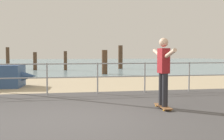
{
  "coord_description": "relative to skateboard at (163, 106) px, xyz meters",
  "views": [
    {
      "loc": [
        -0.42,
        -5.6,
        1.37
      ],
      "look_at": [
        1.04,
        2.0,
        0.9
      ],
      "focal_mm": 44.94,
      "sensor_mm": 36.0,
      "label": 1
    }
  ],
  "objects": [
    {
      "name": "skateboard",
      "position": [
        0.0,
        0.0,
        0.0
      ],
      "size": [
        0.22,
        0.8,
        0.08
      ],
      "color": "brown",
      "rests_on": "ground"
    },
    {
      "name": "groyne_post_2",
      "position": [
        -4.32,
        16.64,
        0.66
      ],
      "size": [
        0.3,
        0.3,
        1.45
      ],
      "primitive_type": "cylinder",
      "color": "#513826",
      "rests_on": "ground"
    },
    {
      "name": "ground_plane",
      "position": [
        -2.08,
        -1.8,
        -0.07
      ],
      "size": [
        24.0,
        10.0,
        0.04
      ],
      "primitive_type": "cube",
      "color": "#474444",
      "rests_on": "ground"
    },
    {
      "name": "beach_strip",
      "position": [
        -2.08,
        6.2,
        -0.07
      ],
      "size": [
        24.0,
        6.0,
        0.04
      ],
      "primitive_type": "cube",
      "color": "tan",
      "rests_on": "ground"
    },
    {
      "name": "sea_surface",
      "position": [
        -2.08,
        34.2,
        -0.07
      ],
      "size": [
        72.0,
        50.0,
        0.04
      ],
      "primitive_type": "cube",
      "color": "#75939E",
      "rests_on": "ground"
    },
    {
      "name": "groyne_post_4",
      "position": [
        0.42,
        11.33,
        0.72
      ],
      "size": [
        0.36,
        0.36,
        1.57
      ],
      "primitive_type": "cylinder",
      "color": "#513826",
      "rests_on": "ground"
    },
    {
      "name": "groyne_post_5",
      "position": [
        2.79,
        17.31,
        0.95
      ],
      "size": [
        0.38,
        0.38,
        2.04
      ],
      "primitive_type": "cylinder",
      "color": "#513826",
      "rests_on": "ground"
    },
    {
      "name": "groyne_post_3",
      "position": [
        -1.95,
        15.98,
        0.7
      ],
      "size": [
        0.26,
        0.26,
        1.53
      ],
      "primitive_type": "cylinder",
      "color": "#513826",
      "rests_on": "ground"
    },
    {
      "name": "skateboarder",
      "position": [
        -0.0,
        -0.0,
        0.95
      ],
      "size": [
        0.22,
        1.45,
        1.65
      ],
      "color": "#26262B",
      "rests_on": "skateboard"
    },
    {
      "name": "railing_fence",
      "position": [
        -2.86,
        2.8,
        0.63
      ],
      "size": [
        13.15,
        0.05,
        1.05
      ],
      "color": "#9EA0A5",
      "rests_on": "ground"
    },
    {
      "name": "groyne_post_1",
      "position": [
        -6.7,
        18.47,
        0.86
      ],
      "size": [
        0.3,
        0.3,
        1.86
      ],
      "primitive_type": "cylinder",
      "color": "#513826",
      "rests_on": "ground"
    }
  ]
}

